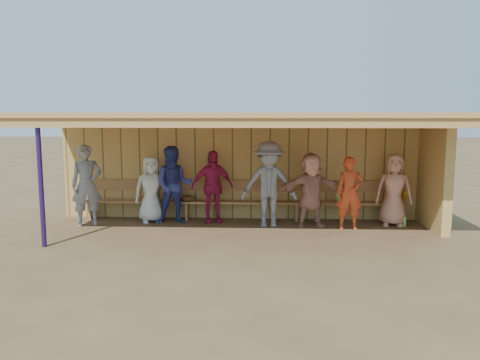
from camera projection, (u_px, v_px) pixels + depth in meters
name	position (u px, v px, depth m)	size (l,w,h in m)	color
ground	(239.00, 231.00, 10.00)	(90.00, 90.00, 0.00)	brown
player_a	(87.00, 185.00, 10.39)	(0.66, 0.43, 1.82)	gray
player_b	(151.00, 189.00, 10.73)	(0.75, 0.49, 1.53)	silver
player_c	(174.00, 185.00, 10.59)	(0.86, 0.67, 1.77)	navy
player_d	(212.00, 187.00, 10.72)	(0.97, 0.41, 1.66)	#B31C4B
player_e	(269.00, 184.00, 10.32)	(1.22, 0.70, 1.89)	gray
player_f	(311.00, 190.00, 10.29)	(1.53, 0.49, 1.65)	tan
player_g	(350.00, 193.00, 10.06)	(0.58, 0.38, 1.58)	#D44821
player_h	(394.00, 190.00, 10.39)	(0.79, 0.51, 1.61)	tan
dugout_structure	(258.00, 149.00, 10.43)	(8.80, 3.20, 2.50)	tan
bench	(242.00, 198.00, 11.03)	(7.60, 0.34, 0.93)	#A77647
dugout_equipment	(214.00, 200.00, 10.94)	(6.07, 0.62, 0.80)	gold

